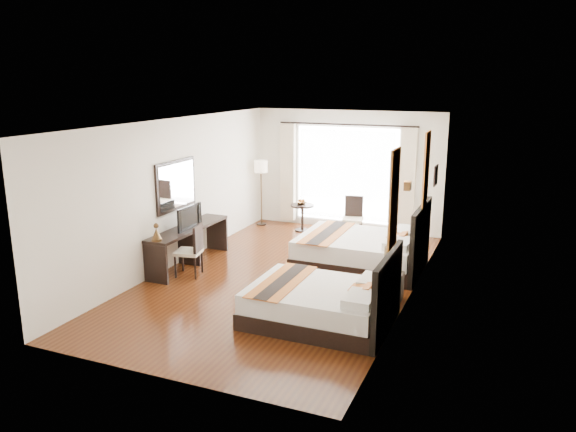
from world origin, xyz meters
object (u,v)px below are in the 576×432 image
at_px(bed_far, 364,250).
at_px(side_table, 302,218).
at_px(vase, 388,270).
at_px(fruit_bowl, 301,203).
at_px(nightstand, 389,288).
at_px(console_desk, 189,246).
at_px(window_chair, 353,226).
at_px(desk_chair, 190,260).
at_px(bed_near, 324,303).
at_px(table_lamp, 392,254).
at_px(floor_lamp, 261,171).
at_px(television, 186,217).

bearing_deg(bed_far, side_table, 135.54).
height_order(vase, fruit_bowl, fruit_bowl).
relative_size(nightstand, console_desk, 0.22).
height_order(bed_far, vase, bed_far).
xyz_separation_m(bed_far, nightstand, (0.82, -1.46, -0.11)).
height_order(fruit_bowl, window_chair, window_chair).
relative_size(bed_far, desk_chair, 2.41).
xyz_separation_m(console_desk, window_chair, (2.38, 3.02, -0.09)).
distance_m(vase, fruit_bowl, 4.60).
height_order(nightstand, vase, vase).
bearing_deg(fruit_bowl, console_desk, -108.86).
bearing_deg(fruit_bowl, nightstand, -50.30).
bearing_deg(vase, bed_near, -123.80).
bearing_deg(bed_near, table_lamp, 61.30).
xyz_separation_m(table_lamp, floor_lamp, (-3.97, 3.46, 0.58)).
relative_size(television, fruit_bowl, 3.47).
bearing_deg(television, table_lamp, -90.97).
bearing_deg(desk_chair, console_desk, -68.80).
xyz_separation_m(bed_far, vase, (0.82, -1.57, 0.24)).
relative_size(console_desk, floor_lamp, 1.38).
bearing_deg(fruit_bowl, window_chair, -6.71).
xyz_separation_m(console_desk, desk_chair, (0.33, -0.50, -0.09)).
xyz_separation_m(nightstand, window_chair, (-1.59, 3.32, 0.06)).
distance_m(television, fruit_bowl, 3.44).
bearing_deg(table_lamp, television, 178.53).
height_order(television, desk_chair, television).
height_order(bed_far, side_table, bed_far).
bearing_deg(desk_chair, fruit_bowl, -113.89).
distance_m(bed_near, television, 3.58).
bearing_deg(television, console_desk, 13.92).
distance_m(bed_near, window_chair, 4.57).
xyz_separation_m(nightstand, fruit_bowl, (-2.89, 3.48, 0.43)).
xyz_separation_m(table_lamp, window_chair, (-1.58, 3.20, -0.47)).
xyz_separation_m(nightstand, console_desk, (-3.97, 0.31, 0.15)).
bearing_deg(bed_near, desk_chair, 161.72).
bearing_deg(floor_lamp, console_desk, -89.83).
height_order(bed_far, desk_chair, bed_far).
xyz_separation_m(console_desk, television, (0.02, -0.08, 0.60)).
xyz_separation_m(nightstand, side_table, (-2.85, 3.45, 0.09)).
bearing_deg(side_table, table_lamp, -49.51).
bearing_deg(floor_lamp, side_table, -6.55).
bearing_deg(television, bed_near, -112.66).
xyz_separation_m(desk_chair, floor_lamp, (-0.34, 3.78, 1.05)).
height_order(floor_lamp, fruit_bowl, floor_lamp).
height_order(television, floor_lamp, floor_lamp).
xyz_separation_m(table_lamp, fruit_bowl, (-2.88, 3.35, -0.10)).
distance_m(vase, desk_chair, 3.64).
distance_m(fruit_bowl, window_chair, 1.36).
bearing_deg(side_table, floor_lamp, 173.45).
distance_m(nightstand, console_desk, 3.98).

